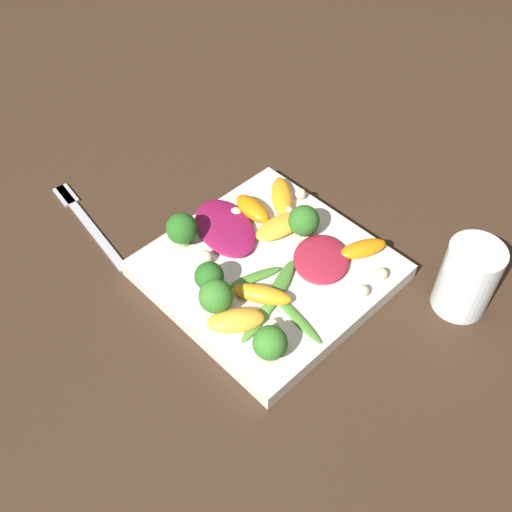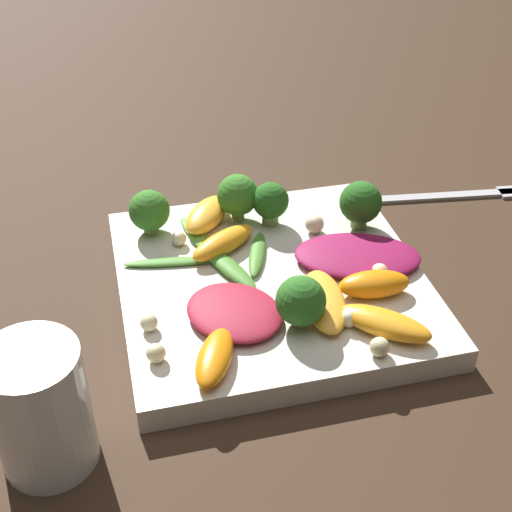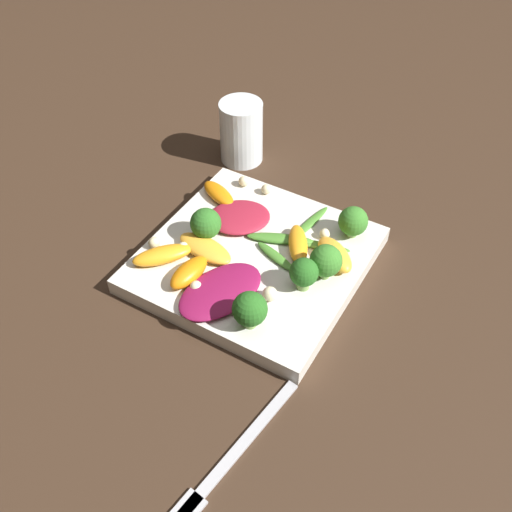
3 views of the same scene
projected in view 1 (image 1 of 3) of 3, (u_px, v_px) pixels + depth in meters
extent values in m
plane|color=#382619|center=(268.00, 276.00, 0.73)|extent=(2.40, 2.40, 0.00)
cube|color=silver|center=(268.00, 270.00, 0.73)|extent=(0.25, 0.25, 0.02)
cylinder|color=white|center=(467.00, 278.00, 0.67)|extent=(0.06, 0.06, 0.09)
cube|color=#B2B2B7|center=(90.00, 225.00, 0.79)|extent=(0.19, 0.04, 0.01)
cube|color=#B2B2B7|center=(66.00, 194.00, 0.82)|extent=(0.04, 0.03, 0.01)
ellipsoid|color=maroon|center=(223.00, 229.00, 0.75)|extent=(0.12, 0.10, 0.01)
ellipsoid|color=maroon|center=(321.00, 259.00, 0.71)|extent=(0.10, 0.10, 0.01)
ellipsoid|color=orange|center=(253.00, 209.00, 0.77)|extent=(0.06, 0.03, 0.02)
ellipsoid|color=#FCAD33|center=(282.00, 225.00, 0.75)|extent=(0.04, 0.08, 0.01)
ellipsoid|color=orange|center=(282.00, 196.00, 0.78)|extent=(0.07, 0.07, 0.02)
ellipsoid|color=orange|center=(262.00, 294.00, 0.68)|extent=(0.07, 0.06, 0.02)
ellipsoid|color=#FCAD33|center=(236.00, 320.00, 0.65)|extent=(0.06, 0.07, 0.02)
ellipsoid|color=orange|center=(363.00, 249.00, 0.72)|extent=(0.05, 0.07, 0.02)
cylinder|color=#7A9E51|center=(217.00, 306.00, 0.67)|extent=(0.01, 0.01, 0.02)
sphere|color=#387A28|center=(216.00, 296.00, 0.65)|extent=(0.04, 0.04, 0.04)
cylinder|color=#7A9E51|center=(303.00, 230.00, 0.75)|extent=(0.01, 0.01, 0.01)
sphere|color=#2D6B23|center=(304.00, 221.00, 0.73)|extent=(0.04, 0.04, 0.04)
cylinder|color=#7A9E51|center=(210.00, 286.00, 0.69)|extent=(0.02, 0.02, 0.02)
sphere|color=#26601E|center=(209.00, 276.00, 0.67)|extent=(0.03, 0.03, 0.03)
cylinder|color=#7A9E51|center=(270.00, 351.00, 0.63)|extent=(0.01, 0.01, 0.01)
sphere|color=#387A28|center=(270.00, 343.00, 0.62)|extent=(0.04, 0.04, 0.04)
cylinder|color=#7A9E51|center=(183.00, 239.00, 0.73)|extent=(0.02, 0.02, 0.02)
sphere|color=#26601E|center=(182.00, 228.00, 0.72)|extent=(0.04, 0.04, 0.04)
ellipsoid|color=#518E33|center=(261.00, 317.00, 0.66)|extent=(0.03, 0.08, 0.00)
ellipsoid|color=#47842D|center=(280.00, 286.00, 0.69)|extent=(0.05, 0.08, 0.01)
ellipsoid|color=#47842D|center=(256.00, 277.00, 0.70)|extent=(0.03, 0.07, 0.01)
ellipsoid|color=#47842D|center=(296.00, 317.00, 0.66)|extent=(0.09, 0.02, 0.00)
sphere|color=beige|center=(301.00, 194.00, 0.79)|extent=(0.01, 0.01, 0.01)
sphere|color=beige|center=(288.00, 211.00, 0.77)|extent=(0.01, 0.01, 0.01)
sphere|color=beige|center=(382.00, 274.00, 0.70)|extent=(0.01, 0.01, 0.01)
sphere|color=beige|center=(363.00, 291.00, 0.68)|extent=(0.01, 0.01, 0.01)
sphere|color=beige|center=(206.00, 257.00, 0.71)|extent=(0.02, 0.02, 0.02)
sphere|color=beige|center=(273.00, 324.00, 0.65)|extent=(0.01, 0.01, 0.01)
sphere|color=beige|center=(236.00, 212.00, 0.77)|extent=(0.01, 0.01, 0.01)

